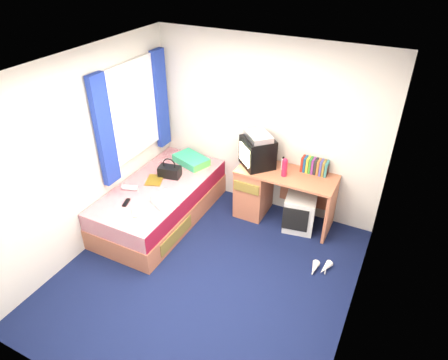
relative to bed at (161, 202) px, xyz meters
The scene contains 20 objects.
ground 1.33m from the bed, 32.46° to the right, with size 3.40×3.40×0.00m, color #0C1438.
room_shell 1.76m from the bed, 32.46° to the right, with size 3.40×3.40×3.40m.
bed is the anchor object (origin of this frame).
pillow 0.78m from the bed, 83.11° to the left, with size 0.50×0.32×0.11m, color #1C9DB6.
desk 1.46m from the bed, 30.46° to the left, with size 1.30×0.55×0.75m.
storage_cube 1.90m from the bed, 20.26° to the left, with size 0.39×0.39×0.49m, color silver.
crt_tv 1.49m from the bed, 33.91° to the left, with size 0.55×0.55×0.40m.
vcr 1.61m from the bed, 33.96° to the left, with size 0.38×0.27×0.07m, color silver.
book_row 2.13m from the bed, 26.14° to the left, with size 0.34×0.13×0.20m.
picture_frame 2.26m from the bed, 24.42° to the left, with size 0.02×0.12×0.14m, color black.
pink_water_bottle 1.75m from the bed, 23.37° to the left, with size 0.07×0.07×0.22m, color red.
aerosol_can 1.74m from the bed, 28.84° to the left, with size 0.05×0.05×0.17m, color silver.
handbag 0.44m from the bed, 88.32° to the left, with size 0.33×0.22×0.28m.
towel 0.55m from the bed, 46.13° to the right, with size 0.29×0.24×0.10m, color white.
magazine 0.31m from the bed, 151.23° to the left, with size 0.21×0.28×0.01m, color gold.
water_bottle 0.49m from the bed, 135.30° to the right, with size 0.07×0.07×0.20m, color silver.
colour_swatch_fan 0.71m from the bed, 82.57° to the right, with size 0.22×0.06×0.01m, color gold.
remote_control 0.61m from the bed, 103.36° to the right, with size 0.05×0.16×0.02m, color black.
window_assembly 1.25m from the bed, 155.84° to the left, with size 0.11×1.42×1.40m.
white_heels 2.27m from the bed, ahead, with size 0.23×0.30×0.09m.
Camera 1 is at (1.71, -2.91, 3.45)m, focal length 32.00 mm.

